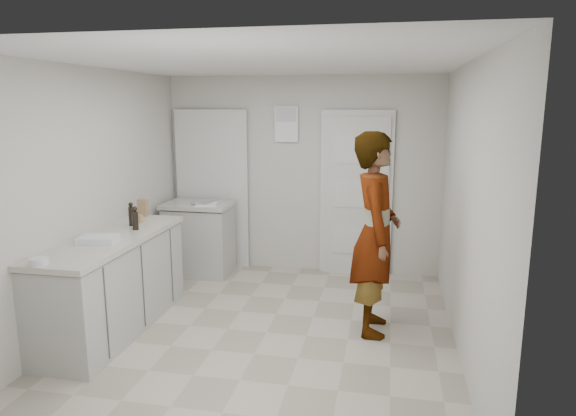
% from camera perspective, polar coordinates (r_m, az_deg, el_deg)
% --- Properties ---
extents(ground, '(4.00, 4.00, 0.00)m').
position_cam_1_polar(ground, '(5.06, -2.43, -13.64)').
color(ground, '#9D9684').
rests_on(ground, ground).
extents(room_shell, '(4.00, 4.00, 4.00)m').
position_cam_1_polar(room_shell, '(6.62, 0.00, 1.71)').
color(room_shell, beige).
rests_on(room_shell, ground).
extents(main_counter, '(0.64, 1.96, 0.93)m').
position_cam_1_polar(main_counter, '(5.24, -18.78, -8.30)').
color(main_counter, '#B0B0AC').
rests_on(main_counter, ground).
extents(side_counter, '(0.84, 0.61, 0.93)m').
position_cam_1_polar(side_counter, '(6.67, -9.81, -3.64)').
color(side_counter, '#B0B0AC').
rests_on(side_counter, ground).
extents(person, '(0.49, 0.72, 1.91)m').
position_cam_1_polar(person, '(4.86, 9.69, -2.88)').
color(person, silver).
rests_on(person, ground).
extents(cake_mix_box, '(0.12, 0.06, 0.19)m').
position_cam_1_polar(cake_mix_box, '(5.91, -15.84, 0.02)').
color(cake_mix_box, '#936849').
rests_on(cake_mix_box, main_counter).
extents(spice_jar, '(0.05, 0.05, 0.08)m').
position_cam_1_polar(spice_jar, '(5.58, -16.07, -1.18)').
color(spice_jar, tan).
rests_on(spice_jar, main_counter).
extents(oil_cruet_a, '(0.06, 0.06, 0.24)m').
position_cam_1_polar(oil_cruet_a, '(5.28, -16.62, -1.14)').
color(oil_cruet_a, black).
rests_on(oil_cruet_a, main_counter).
extents(oil_cruet_b, '(0.05, 0.05, 0.24)m').
position_cam_1_polar(oil_cruet_b, '(5.46, -17.02, -0.70)').
color(oil_cruet_b, black).
rests_on(oil_cruet_b, main_counter).
extents(baking_dish, '(0.36, 0.29, 0.06)m').
position_cam_1_polar(baking_dish, '(4.92, -20.34, -3.31)').
color(baking_dish, silver).
rests_on(baking_dish, main_counter).
extents(egg_bowl, '(0.14, 0.14, 0.05)m').
position_cam_1_polar(egg_bowl, '(4.42, -25.95, -5.37)').
color(egg_bowl, silver).
rests_on(egg_bowl, main_counter).
extents(papers, '(0.33, 0.38, 0.01)m').
position_cam_1_polar(papers, '(6.46, -9.04, 0.46)').
color(papers, white).
rests_on(papers, side_counter).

